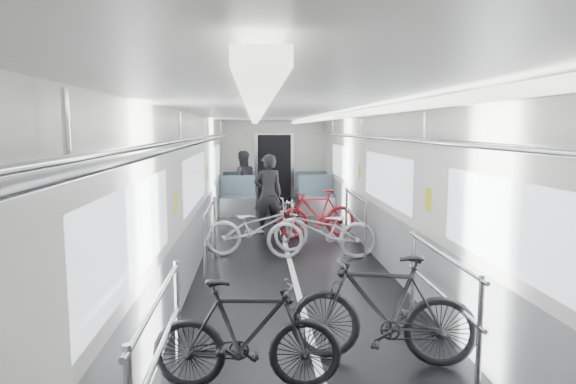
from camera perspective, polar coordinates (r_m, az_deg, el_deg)
The scene contains 9 objects.
car_shell at distance 9.70m, azimuth -0.35°, elevation 0.83°, with size 3.02×14.01×2.41m.
bike_left_mid at distance 4.45m, azimuth -4.60°, elevation -15.52°, with size 0.45×1.58×0.95m, color black.
bike_left_far at distance 8.97m, azimuth -3.40°, elevation -3.90°, with size 0.63×1.81×0.95m, color #BABBBF.
bike_right_near at distance 4.95m, azimuth 10.42°, elevation -12.66°, with size 0.49×1.73×1.04m, color black.
bike_right_mid at distance 8.64m, azimuth 3.74°, elevation -4.29°, with size 0.64×1.84×0.97m, color #ADAEB2.
bike_right_far at distance 10.34m, azimuth 3.24°, elevation -2.41°, with size 0.45×1.60×0.96m, color #B3161C.
bike_aisle at distance 10.58m, azimuth -0.01°, elevation -2.40°, with size 0.59×1.68×0.88m, color black.
person_standing at distance 10.61m, azimuth -2.23°, elevation -0.25°, with size 0.61×0.40×1.66m, color black.
person_seated at distance 13.62m, azimuth -5.09°, elevation 1.22°, with size 0.78×0.61×1.60m, color #28262D.
Camera 1 is at (-0.57, -7.85, 2.18)m, focal length 32.00 mm.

